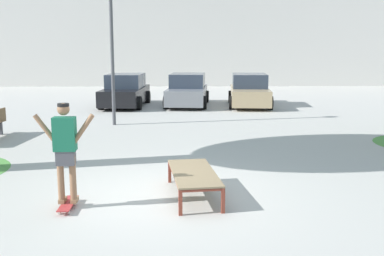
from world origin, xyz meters
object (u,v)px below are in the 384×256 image
skater (65,146)px  car_tan (249,91)px  skateboard (68,204)px  light_post (111,14)px  car_black (125,91)px  skate_box (194,174)px  car_grey (187,91)px

skater → car_tan: size_ratio=0.39×
skateboard → light_post: bearing=93.4°
skater → car_tan: skater is taller
skater → car_black: 13.84m
skater → light_post: (-0.51, 8.48, 2.75)m
skater → light_post: 8.93m
skate_box → skateboard: skate_box is taller
light_post → car_black: bearing=92.8°
skateboard → light_post: 9.29m
skateboard → car_grey: 14.15m
skateboard → skater: bearing=91.3°
car_black → car_tan: bearing=-0.5°
skate_box → skateboard: 2.24m
skater → light_post: light_post is taller
car_black → skateboard: bearing=-86.8°
skater → car_black: skater is taller
light_post → car_tan: bearing=43.5°
skater → car_tan: bearing=69.8°
skateboard → car_tan: (5.05, 13.76, 0.61)m
skate_box → skateboard: bearing=-164.5°
skater → light_post: size_ratio=0.29×
car_grey → car_black: bearing=-176.7°
car_grey → car_tan: size_ratio=1.00×
car_black → car_grey: bearing=3.3°
skateboard → car_black: car_black is taller
skateboard → skater: (-0.00, 0.00, 0.99)m
skateboard → skater: size_ratio=0.47×
car_tan → light_post: light_post is taller
skate_box → car_black: 13.54m
skateboard → light_post: size_ratio=0.14×
skate_box → car_grey: bearing=90.0°
skateboard → car_tan: car_tan is taller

